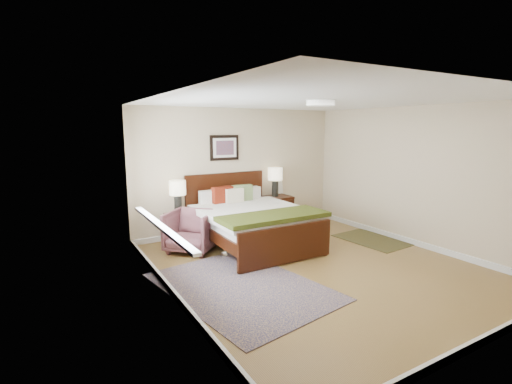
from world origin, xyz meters
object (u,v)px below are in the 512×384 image
(nightstand_right, at_px, (275,209))
(armchair, at_px, (192,231))
(nightstand_left, at_px, (179,220))
(lamp_left, at_px, (178,191))
(lamp_right, at_px, (275,177))
(bed, at_px, (251,216))
(rug_persian, at_px, (241,286))

(nightstand_right, bearing_deg, armchair, -164.09)
(nightstand_left, xyz_separation_m, nightstand_right, (2.14, 0.01, -0.02))
(nightstand_left, bearing_deg, lamp_left, 90.00)
(nightstand_right, height_order, lamp_right, lamp_right)
(armchair, bearing_deg, bed, 31.74)
(bed, relative_size, nightstand_right, 3.31)
(nightstand_left, bearing_deg, nightstand_right, 0.15)
(nightstand_right, distance_m, armchair, 2.21)
(lamp_left, relative_size, armchair, 0.78)
(bed, relative_size, rug_persian, 0.91)
(rug_persian, bearing_deg, nightstand_left, 82.42)
(nightstand_right, distance_m, rug_persian, 3.16)
(nightstand_left, height_order, lamp_right, lamp_right)
(nightstand_left, xyz_separation_m, rug_persian, (0.06, -2.34, -0.42))
(lamp_right, height_order, armchair, lamp_right)
(lamp_right, distance_m, armchair, 2.33)
(bed, bearing_deg, lamp_left, 140.71)
(bed, height_order, lamp_right, lamp_right)
(nightstand_left, height_order, lamp_left, lamp_left)
(lamp_right, xyz_separation_m, armchair, (-2.12, -0.62, -0.73))
(armchair, xyz_separation_m, rug_persian, (0.04, -1.74, -0.35))
(bed, relative_size, lamp_right, 3.65)
(nightstand_right, xyz_separation_m, rug_persian, (-2.08, -2.34, -0.40))
(nightstand_right, bearing_deg, rug_persian, -131.62)
(nightstand_left, distance_m, rug_persian, 2.37)
(nightstand_left, xyz_separation_m, lamp_left, (-0.00, 0.02, 0.54))
(rug_persian, bearing_deg, armchair, 82.35)
(nightstand_left, bearing_deg, armchair, -88.35)
(nightstand_left, bearing_deg, rug_persian, -88.57)
(nightstand_right, height_order, rug_persian, nightstand_right)
(rug_persian, bearing_deg, lamp_left, 82.41)
(nightstand_left, distance_m, nightstand_right, 2.14)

